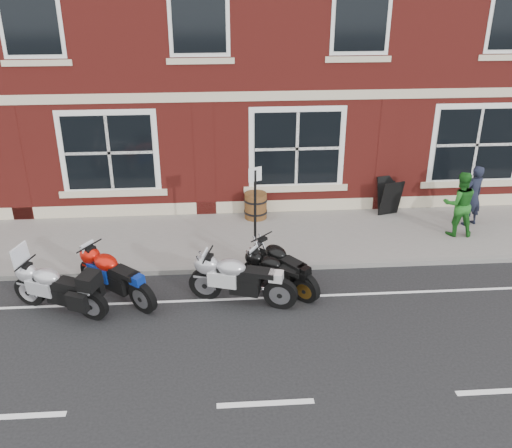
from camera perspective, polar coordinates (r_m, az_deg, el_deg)
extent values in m
plane|color=black|center=(12.14, -0.29, -7.96)|extent=(80.00, 80.00, 0.00)
cube|color=slate|center=(14.72, -1.09, -1.44)|extent=(30.00, 3.00, 0.12)
cube|color=slate|center=(13.33, -0.71, -4.44)|extent=(30.00, 0.16, 0.12)
cylinder|color=black|center=(12.84, -21.57, -6.17)|extent=(0.67, 0.40, 0.68)
cylinder|color=black|center=(11.96, -15.94, -7.69)|extent=(0.67, 0.40, 0.68)
cube|color=black|center=(12.24, -19.29, -5.43)|extent=(0.87, 0.58, 0.23)
ellipsoid|color=#AAA9AE|center=(12.27, -19.95, -4.77)|extent=(0.69, 0.59, 0.34)
cube|color=black|center=(11.95, -17.75, -5.48)|extent=(0.64, 0.49, 0.11)
cube|color=silver|center=(12.42, -22.12, -2.72)|extent=(0.22, 0.42, 0.47)
cylinder|color=black|center=(13.03, -15.83, -4.75)|extent=(0.62, 0.57, 0.70)
cylinder|color=black|center=(11.93, -11.12, -7.14)|extent=(0.62, 0.57, 0.70)
cube|color=black|center=(12.33, -13.92, -4.33)|extent=(0.83, 0.78, 0.24)
ellipsoid|color=#B81207|center=(12.38, -14.46, -3.57)|extent=(0.72, 0.70, 0.35)
cube|color=black|center=(11.98, -12.62, -4.61)|extent=(0.64, 0.61, 0.11)
cylinder|color=black|center=(12.68, -0.18, -4.88)|extent=(0.53, 0.44, 0.58)
cylinder|color=black|center=(12.11, 5.02, -6.54)|extent=(0.53, 0.44, 0.58)
cube|color=black|center=(12.25, 2.20, -4.41)|extent=(0.70, 0.61, 0.20)
ellipsoid|color=black|center=(12.26, 1.67, -3.80)|extent=(0.60, 0.56, 0.29)
cube|color=black|center=(12.06, 3.68, -4.56)|extent=(0.54, 0.49, 0.09)
cylinder|color=black|center=(12.21, -4.99, -5.89)|extent=(0.72, 0.36, 0.71)
cylinder|color=black|center=(11.85, 2.48, -6.86)|extent=(0.72, 0.36, 0.71)
cube|color=black|center=(11.82, -1.59, -4.78)|extent=(0.93, 0.53, 0.24)
ellipsoid|color=#9B9A9F|center=(11.80, -2.38, -4.12)|extent=(0.72, 0.57, 0.36)
cube|color=black|center=(11.68, 0.51, -4.66)|extent=(0.67, 0.46, 0.11)
cylinder|color=black|center=(13.06, 0.65, -3.75)|extent=(0.49, 0.60, 0.65)
cylinder|color=black|center=(12.14, 5.25, -6.27)|extent=(0.49, 0.60, 0.65)
cube|color=black|center=(12.45, 2.73, -3.50)|extent=(0.68, 0.80, 0.22)
ellipsoid|color=black|center=(12.49, 2.27, -2.76)|extent=(0.63, 0.68, 0.33)
cube|color=black|center=(12.16, 4.05, -3.85)|extent=(0.54, 0.61, 0.10)
imported|color=black|center=(16.09, 20.87, 2.66)|extent=(0.71, 0.59, 1.65)
imported|color=#1C611B|center=(15.35, 19.67, 1.91)|extent=(0.89, 0.73, 1.70)
cylinder|color=#462A12|center=(15.62, -0.04, 1.85)|extent=(0.61, 0.61, 0.71)
cylinder|color=black|center=(15.69, -0.04, 1.28)|extent=(0.64, 0.64, 0.05)
cylinder|color=black|center=(15.56, -0.04, 2.43)|extent=(0.64, 0.64, 0.05)
cylinder|color=black|center=(13.09, -0.09, 0.78)|extent=(0.06, 0.06, 2.24)
cube|color=silver|center=(12.71, -0.09, 4.98)|extent=(0.30, 0.16, 0.33)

